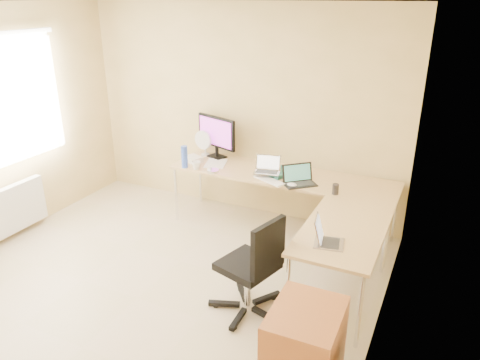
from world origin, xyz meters
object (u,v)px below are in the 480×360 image
at_px(monitor, 217,137).
at_px(cabinet, 304,358).
at_px(desk_main, 280,203).
at_px(laptop_black, 300,175).
at_px(mug, 196,165).
at_px(water_bottle, 184,157).
at_px(keyboard, 269,180).
at_px(desk_fan, 205,144).
at_px(laptop_return, 330,234).
at_px(laptop_center, 267,165).
at_px(desk_return, 341,263).
at_px(office_chair, 248,262).

height_order(monitor, cabinet, monitor).
relative_size(desk_main, laptop_black, 7.70).
bearing_deg(mug, desk_main, 17.08).
bearing_deg(water_bottle, cabinet, -42.45).
bearing_deg(laptop_black, keyboard, 146.13).
distance_m(water_bottle, desk_fan, 0.50).
height_order(keyboard, desk_fan, desk_fan).
bearing_deg(desk_main, laptop_return, -55.13).
bearing_deg(cabinet, keyboard, 117.21).
distance_m(desk_main, water_bottle, 1.27).
bearing_deg(laptop_return, desk_main, 24.26).
xyz_separation_m(desk_main, water_bottle, (-1.13, -0.30, 0.50)).
xyz_separation_m(keyboard, mug, (-0.92, -0.04, 0.04)).
bearing_deg(keyboard, laptop_center, 146.58).
distance_m(water_bottle, laptop_return, 2.30).
relative_size(laptop_center, mug, 2.70).
bearing_deg(keyboard, laptop_return, -23.42).
height_order(water_bottle, laptop_return, water_bottle).
distance_m(desk_fan, laptop_return, 2.56).
bearing_deg(desk_return, water_bottle, 161.51).
distance_m(laptop_center, mug, 0.87).
bearing_deg(laptop_center, laptop_return, -60.82).
height_order(monitor, water_bottle, monitor).
bearing_deg(laptop_return, office_chair, 97.25).
xyz_separation_m(monitor, desk_fan, (-0.17, 0.00, -0.11)).
distance_m(monitor, mug, 0.54).
relative_size(desk_main, desk_return, 2.04).
distance_m(desk_return, office_chair, 0.89).
distance_m(monitor, office_chair, 2.19).
height_order(monitor, laptop_center, monitor).
distance_m(laptop_center, laptop_return, 1.58).
xyz_separation_m(monitor, office_chair, (1.23, -1.74, -0.50)).
height_order(mug, cabinet, mug).
relative_size(keyboard, laptop_return, 1.41).
distance_m(monitor, keyboard, 1.05).
distance_m(water_bottle, office_chair, 1.91).
relative_size(laptop_center, desk_fan, 0.94).
relative_size(desk_return, keyboard, 3.23).
height_order(laptop_center, laptop_black, laptop_center).
relative_size(desk_fan, cabinet, 0.39).
bearing_deg(monitor, water_bottle, -90.20).
bearing_deg(monitor, laptop_return, -20.48).
xyz_separation_m(mug, desk_fan, (-0.16, 0.50, 0.10)).
xyz_separation_m(monitor, laptop_return, (1.88, -1.53, -0.17)).
height_order(desk_return, office_chair, office_chair).
distance_m(monitor, laptop_return, 2.43).
relative_size(laptop_center, keyboard, 0.72).
bearing_deg(mug, desk_fan, 107.62).
xyz_separation_m(keyboard, cabinet, (1.09, -2.02, -0.38)).
height_order(desk_fan, office_chair, desk_fan).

